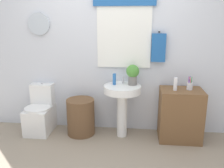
% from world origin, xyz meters
% --- Properties ---
extents(ground_plane, '(8.00, 8.00, 0.00)m').
position_xyz_m(ground_plane, '(0.00, 0.00, 0.00)').
color(ground_plane, gray).
extents(back_wall, '(4.40, 0.18, 2.60)m').
position_xyz_m(back_wall, '(0.00, 1.15, 1.31)').
color(back_wall, silver).
rests_on(back_wall, ground_plane).
extents(toilet, '(0.38, 0.51, 0.74)m').
position_xyz_m(toilet, '(-1.04, 0.88, 0.28)').
color(toilet, white).
rests_on(toilet, ground_plane).
extents(laundry_hamper, '(0.41, 0.41, 0.54)m').
position_xyz_m(laundry_hamper, '(-0.40, 0.85, 0.27)').
color(laundry_hamper, brown).
rests_on(laundry_hamper, ground_plane).
extents(pedestal_sink, '(0.53, 0.53, 0.77)m').
position_xyz_m(pedestal_sink, '(0.22, 0.85, 0.59)').
color(pedestal_sink, white).
rests_on(pedestal_sink, ground_plane).
extents(faucet, '(0.03, 0.03, 0.10)m').
position_xyz_m(faucet, '(0.22, 0.97, 0.82)').
color(faucet, silver).
rests_on(faucet, pedestal_sink).
extents(wooden_cabinet, '(0.58, 0.44, 0.74)m').
position_xyz_m(wooden_cabinet, '(1.05, 0.85, 0.37)').
color(wooden_cabinet, brown).
rests_on(wooden_cabinet, ground_plane).
extents(soap_bottle, '(0.05, 0.05, 0.16)m').
position_xyz_m(soap_bottle, '(0.10, 0.90, 0.85)').
color(soap_bottle, '#2D6BB7').
rests_on(soap_bottle, pedestal_sink).
extents(potted_plant, '(0.18, 0.18, 0.29)m').
position_xyz_m(potted_plant, '(0.36, 0.91, 0.94)').
color(potted_plant, slate).
rests_on(potted_plant, pedestal_sink).
extents(lotion_bottle, '(0.05, 0.05, 0.18)m').
position_xyz_m(lotion_bottle, '(0.95, 0.81, 0.83)').
color(lotion_bottle, white).
rests_on(lotion_bottle, wooden_cabinet).
extents(toothbrush_cup, '(0.08, 0.08, 0.19)m').
position_xyz_m(toothbrush_cup, '(1.15, 0.87, 0.79)').
color(toothbrush_cup, silver).
rests_on(toothbrush_cup, wooden_cabinet).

